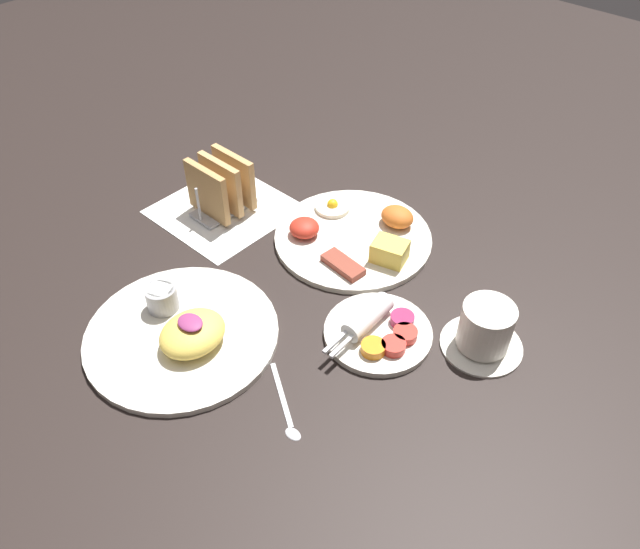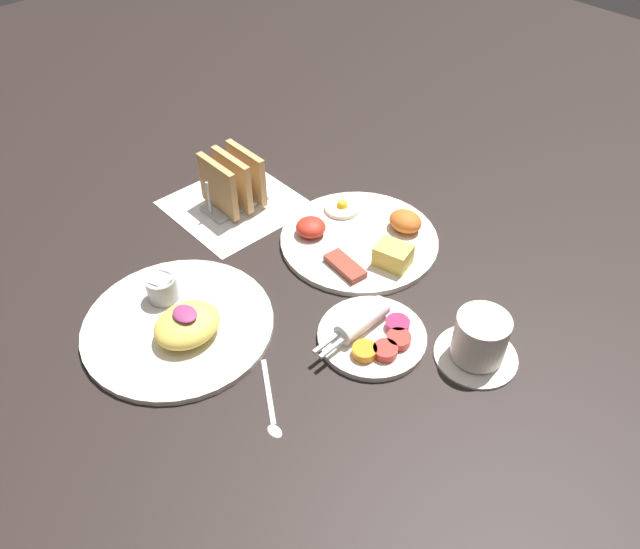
{
  "view_description": "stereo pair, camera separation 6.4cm",
  "coord_description": "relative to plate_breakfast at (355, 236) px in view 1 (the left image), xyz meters",
  "views": [
    {
      "loc": [
        0.57,
        -0.49,
        0.7
      ],
      "look_at": [
        0.08,
        0.04,
        0.03
      ],
      "focal_mm": 35.0,
      "sensor_mm": 36.0,
      "label": 1
    },
    {
      "loc": [
        0.61,
        -0.45,
        0.7
      ],
      "look_at": [
        0.08,
        0.04,
        0.03
      ],
      "focal_mm": 35.0,
      "sensor_mm": 36.0,
      "label": 2
    }
  ],
  "objects": [
    {
      "name": "ground_plane",
      "position": [
        -0.05,
        -0.17,
        -0.01
      ],
      "size": [
        3.0,
        3.0,
        0.0
      ],
      "primitive_type": "plane",
      "color": "black"
    },
    {
      "name": "napkin_flat",
      "position": [
        -0.24,
        -0.1,
        -0.01
      ],
      "size": [
        0.22,
        0.22,
        0.0
      ],
      "color": "white",
      "rests_on": "ground_plane"
    },
    {
      "name": "plate_breakfast",
      "position": [
        0.0,
        0.0,
        0.0
      ],
      "size": [
        0.27,
        0.27,
        0.05
      ],
      "color": "silver",
      "rests_on": "ground_plane"
    },
    {
      "name": "plate_condiments",
      "position": [
        0.17,
        -0.15,
        0.0
      ],
      "size": [
        0.16,
        0.18,
        0.04
      ],
      "color": "silver",
      "rests_on": "ground_plane"
    },
    {
      "name": "plate_foreground",
      "position": [
        -0.04,
        -0.34,
        0.0
      ],
      "size": [
        0.29,
        0.29,
        0.06
      ],
      "color": "silver",
      "rests_on": "ground_plane"
    },
    {
      "name": "toast_rack",
      "position": [
        -0.24,
        -0.1,
        0.04
      ],
      "size": [
        0.1,
        0.12,
        0.1
      ],
      "color": "#B7B7BC",
      "rests_on": "ground_plane"
    },
    {
      "name": "coffee_cup",
      "position": [
        0.29,
        -0.06,
        0.03
      ],
      "size": [
        0.12,
        0.12,
        0.08
      ],
      "color": "silver",
      "rests_on": "ground_plane"
    },
    {
      "name": "teaspoon",
      "position": [
        0.16,
        -0.34,
        -0.01
      ],
      "size": [
        0.12,
        0.07,
        0.01
      ],
      "color": "silver",
      "rests_on": "ground_plane"
    }
  ]
}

